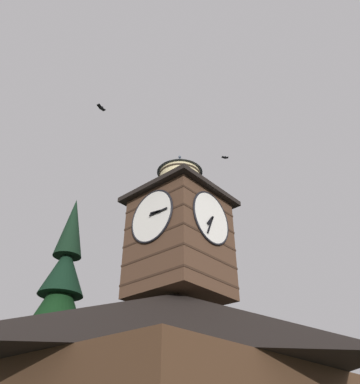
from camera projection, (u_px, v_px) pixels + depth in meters
building_main at (175, 380)px, 14.30m from camera, size 13.54×11.61×6.89m
clock_tower at (180, 233)px, 18.74m from camera, size 4.61×4.61×8.27m
pine_tree_behind at (51, 346)px, 19.02m from camera, size 5.00×5.00×14.22m
moon at (13, 338)px, 47.46m from camera, size 2.22×2.22×2.22m
flying_bird_high at (101, 108)px, 21.34m from camera, size 0.62×0.31×0.16m
flying_bird_low at (225, 157)px, 27.15m from camera, size 0.51×0.47×0.16m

